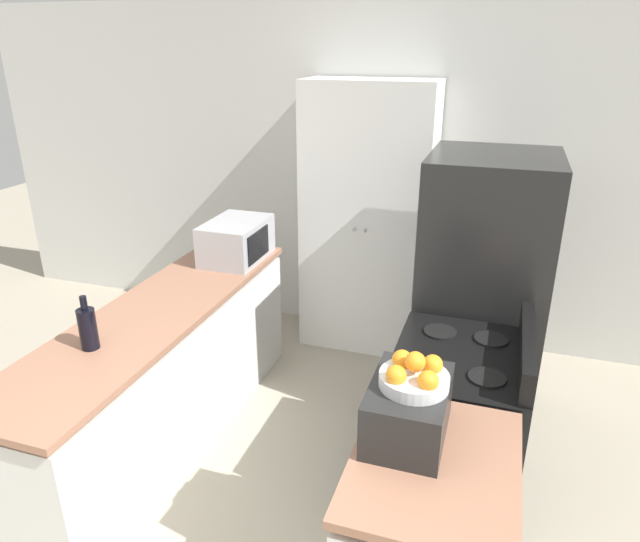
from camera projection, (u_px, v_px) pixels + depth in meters
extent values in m
cube|color=silver|center=(377.00, 177.00, 4.48)|extent=(7.00, 0.06, 2.60)
cube|color=silver|center=(165.00, 380.00, 3.42)|extent=(0.58, 2.31, 0.81)
cube|color=#9E6B51|center=(156.00, 311.00, 3.25)|extent=(0.60, 2.36, 0.04)
cube|color=#9E6B51|center=(435.00, 465.00, 2.07)|extent=(0.60, 0.79, 0.04)
cube|color=white|center=(367.00, 220.00, 4.33)|extent=(0.96, 0.46, 2.05)
sphere|color=#B2B2B7|center=(354.00, 229.00, 4.13)|extent=(0.03, 0.03, 0.03)
sphere|color=#B2B2B7|center=(365.00, 230.00, 4.11)|extent=(0.03, 0.03, 0.03)
cube|color=black|center=(454.00, 429.00, 2.93)|extent=(0.64, 0.78, 0.88)
cube|color=black|center=(390.00, 434.00, 3.07)|extent=(0.02, 0.69, 0.48)
cube|color=black|center=(527.00, 349.00, 2.65)|extent=(0.06, 0.74, 0.16)
cylinder|color=black|center=(430.00, 368.00, 2.63)|extent=(0.17, 0.17, 0.01)
cylinder|color=black|center=(440.00, 332.00, 2.96)|extent=(0.17, 0.17, 0.01)
cylinder|color=black|center=(487.00, 378.00, 2.56)|extent=(0.17, 0.17, 0.01)
cylinder|color=black|center=(491.00, 339.00, 2.89)|extent=(0.17, 0.17, 0.01)
cube|color=black|center=(481.00, 294.00, 3.49)|extent=(0.72, 0.78, 1.71)
cylinder|color=gray|center=(414.00, 287.00, 3.38)|extent=(0.02, 0.02, 0.94)
cube|color=#B2B2B7|center=(236.00, 240.00, 3.92)|extent=(0.36, 0.52, 0.27)
cube|color=black|center=(258.00, 245.00, 3.83)|extent=(0.01, 0.32, 0.20)
cylinder|color=black|center=(88.00, 329.00, 2.78)|extent=(0.09, 0.09, 0.21)
cylinder|color=black|center=(84.00, 303.00, 2.73)|extent=(0.03, 0.03, 0.07)
cube|color=black|center=(408.00, 409.00, 2.16)|extent=(0.29, 0.43, 0.22)
cube|color=black|center=(370.00, 402.00, 2.21)|extent=(0.01, 0.30, 0.13)
cylinder|color=silver|center=(414.00, 380.00, 2.10)|extent=(0.26, 0.26, 0.05)
sphere|color=orange|center=(433.00, 365.00, 2.12)|extent=(0.08, 0.08, 0.08)
sphere|color=orange|center=(402.00, 360.00, 2.15)|extent=(0.08, 0.08, 0.08)
sphere|color=orange|center=(396.00, 375.00, 2.05)|extent=(0.08, 0.08, 0.08)
sphere|color=orange|center=(428.00, 381.00, 2.02)|extent=(0.08, 0.08, 0.08)
sphere|color=orange|center=(415.00, 362.00, 2.07)|extent=(0.08, 0.08, 0.08)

